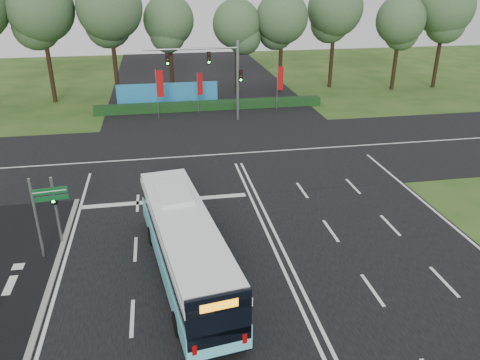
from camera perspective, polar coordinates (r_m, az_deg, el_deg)
The scene contains 14 objects.
ground at distance 23.86m, azimuth 3.50°, elevation -6.99°, with size 120.00×120.00×0.00m, color #274A18.
road_main at distance 23.85m, azimuth 3.50°, elevation -6.95°, with size 20.00×120.00×0.04m, color black.
road_cross at distance 34.48m, azimuth -1.11°, elevation 3.19°, with size 120.00×14.00×0.05m, color black.
kerb_strip at distance 21.41m, azimuth -22.44°, elevation -12.88°, with size 0.25×18.00×0.12m, color gray.
city_bus at distance 20.32m, azimuth -6.71°, elevation -7.91°, with size 3.77×11.16×3.14m.
pedestrian_signal at distance 24.05m, azimuth -21.54°, elevation -3.26°, with size 0.33×0.42×3.54m.
street_sign at distance 22.90m, azimuth -22.92°, elevation -3.17°, with size 1.57×0.27×4.04m.
banner_flag_left at distance 43.11m, azimuth -9.83°, elevation 11.13°, with size 0.66×0.08×4.48m.
banner_flag_mid at distance 44.67m, azimuth -4.96°, elevation 11.33°, with size 0.53×0.26×3.86m.
banner_flag_right at distance 45.99m, azimuth 4.85°, elevation 11.96°, with size 0.62×0.13×4.19m.
traffic_light_gantry at distance 41.38m, azimuth -2.79°, elevation 13.38°, with size 8.41×0.28×7.00m.
hedge at distance 46.17m, azimuth -3.61°, elevation 9.05°, with size 22.00×1.20×0.80m, color #123313.
blue_hoarding at distance 48.16m, azimuth -8.79°, elevation 10.31°, with size 10.00×0.30×2.20m, color #217FB7.
eucalyptus_row at distance 50.70m, azimuth -3.90°, elevation 19.76°, with size 54.35×9.16×12.88m.
Camera 1 is at (-5.02, -19.84, 12.26)m, focal length 35.00 mm.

